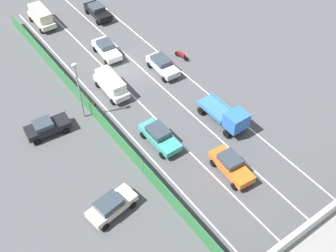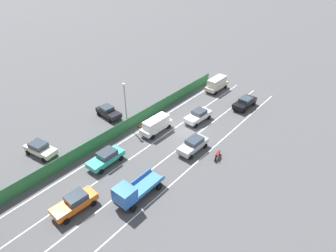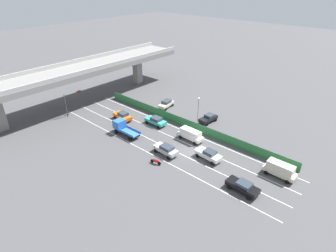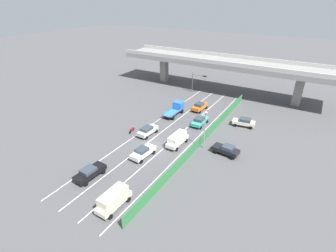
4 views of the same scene
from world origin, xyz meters
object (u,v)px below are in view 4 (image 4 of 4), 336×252
(car_sedan_black, at_px, (90,172))
(flatbed_truck_blue, at_px, (176,108))
(car_taxi_teal, at_px, (200,121))
(street_lamp, at_px, (205,126))
(car_sedan_white, at_px, (143,152))
(traffic_light, at_px, (197,79))
(car_taxi_orange, at_px, (200,106))
(motorcycle, at_px, (132,130))
(parked_sedan_cream, at_px, (244,122))
(car_van_white, at_px, (177,139))
(parked_sedan_dark, at_px, (226,149))
(car_van_cream, at_px, (113,199))
(car_sedan_silver, at_px, (148,130))
(traffic_cone, at_px, (193,146))

(car_sedan_black, xyz_separation_m, flatbed_truck_blue, (-0.25, 25.21, 0.37))
(car_taxi_teal, height_order, street_lamp, street_lamp)
(car_sedan_white, xyz_separation_m, traffic_light, (-5.42, 31.49, 2.74))
(flatbed_truck_blue, bearing_deg, traffic_light, 97.17)
(car_sedan_white, bearing_deg, car_taxi_teal, 78.52)
(car_sedan_white, distance_m, car_taxi_orange, 21.53)
(traffic_light, bearing_deg, motorcycle, -92.83)
(flatbed_truck_blue, xyz_separation_m, motorcycle, (-3.08, -11.58, -0.81))
(parked_sedan_cream, bearing_deg, car_van_white, -120.99)
(car_taxi_orange, height_order, parked_sedan_dark, car_taxi_orange)
(car_taxi_teal, height_order, flatbed_truck_blue, flatbed_truck_blue)
(car_van_white, relative_size, parked_sedan_dark, 1.13)
(car_sedan_black, bearing_deg, parked_sedan_cream, 62.42)
(car_sedan_white, relative_size, car_van_cream, 0.96)
(parked_sedan_dark, height_order, parked_sedan_cream, parked_sedan_cream)
(car_taxi_teal, relative_size, traffic_light, 0.91)
(flatbed_truck_blue, xyz_separation_m, parked_sedan_dark, (14.67, -9.67, -0.36))
(parked_sedan_dark, height_order, street_lamp, street_lamp)
(car_taxi_orange, xyz_separation_m, motorcycle, (-6.68, -15.91, -0.50))
(traffic_light, height_order, street_lamp, street_lamp)
(car_van_white, bearing_deg, car_sedan_white, -116.07)
(car_sedan_silver, height_order, car_taxi_orange, car_taxi_orange)
(car_sedan_white, relative_size, parked_sedan_cream, 1.04)
(car_sedan_white, relative_size, car_taxi_orange, 1.00)
(flatbed_truck_blue, relative_size, street_lamp, 0.87)
(parked_sedan_dark, distance_m, traffic_light, 29.21)
(traffic_cone, bearing_deg, car_van_white, -167.10)
(car_sedan_silver, height_order, car_sedan_black, car_sedan_silver)
(car_taxi_teal, xyz_separation_m, motorcycle, (-9.72, -9.28, -0.46))
(car_sedan_black, height_order, motorcycle, car_sedan_black)
(car_taxi_orange, xyz_separation_m, flatbed_truck_blue, (-3.61, -4.33, 0.31))
(car_sedan_white, bearing_deg, parked_sedan_dark, 34.28)
(car_van_cream, bearing_deg, flatbed_truck_blue, 104.06)
(car_sedan_silver, bearing_deg, car_van_white, -2.62)
(car_sedan_white, xyz_separation_m, car_van_cream, (3.32, -10.51, 0.36))
(car_van_cream, height_order, parked_sedan_dark, car_van_cream)
(car_van_cream, xyz_separation_m, flatbed_truck_blue, (-6.94, 27.71, -0.02))
(parked_sedan_dark, bearing_deg, car_sedan_white, -145.72)
(flatbed_truck_blue, bearing_deg, street_lamp, -42.11)
(car_taxi_orange, bearing_deg, car_sedan_black, -96.48)
(parked_sedan_cream, bearing_deg, street_lamp, -107.39)
(car_van_white, distance_m, motorcycle, 9.65)
(car_van_white, xyz_separation_m, car_sedan_black, (-6.29, -13.97, -0.30))
(car_sedan_black, bearing_deg, car_sedan_white, 67.18)
(car_sedan_white, relative_size, parked_sedan_dark, 1.06)
(motorcycle, height_order, parked_sedan_cream, parked_sedan_cream)
(car_van_white, height_order, motorcycle, car_van_white)
(flatbed_truck_blue, bearing_deg, parked_sedan_cream, 6.74)
(flatbed_truck_blue, height_order, traffic_cone, flatbed_truck_blue)
(car_taxi_orange, bearing_deg, traffic_light, 118.49)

